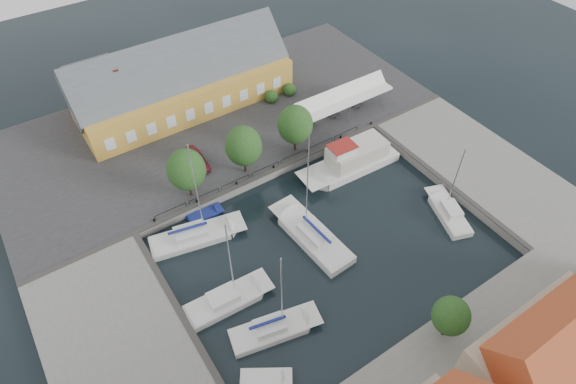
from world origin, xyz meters
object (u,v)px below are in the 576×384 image
object	(u,v)px
car_silver	(271,52)
launch_sw	(265,380)
tent_canopy	(342,98)
car_red	(195,159)
trawler	(352,161)
west_boat_a	(196,237)
west_boat_d	(273,330)
warehouse	(178,83)
center_sailboat	(312,236)
east_boat_c	(448,213)
launch_nw	(205,216)
west_boat_c	(227,301)

from	to	relation	value
car_silver	launch_sw	bearing A→B (deg)	137.21
tent_canopy	launch_sw	distance (m)	36.60
car_red	trawler	distance (m)	18.65
tent_canopy	car_silver	xyz separation A→B (m)	(0.41, 17.95, -2.09)
trawler	tent_canopy	bearing A→B (deg)	60.82
west_boat_a	west_boat_d	xyz separation A→B (m)	(1.12, -13.56, 0.00)
warehouse	west_boat_d	bearing A→B (deg)	-101.90
center_sailboat	trawler	xyz separation A→B (m)	(10.37, 6.33, 0.65)
west_boat_a	launch_sw	bearing A→B (deg)	-96.20
car_red	west_boat_d	xyz separation A→B (m)	(-3.66, -22.95, -1.51)
launch_sw	car_red	bearing A→B (deg)	75.88
east_boat_c	launch_sw	size ratio (longest dim) A/B	2.12
car_silver	trawler	bearing A→B (deg)	159.28
trawler	launch_nw	distance (m)	18.60
east_boat_c	tent_canopy	bearing A→B (deg)	88.68
tent_canopy	launch_nw	bearing A→B (deg)	-166.77
car_silver	west_boat_d	xyz separation A→B (m)	(-24.39, -39.11, -1.32)
launch_sw	center_sailboat	bearing A→B (deg)	40.00
tent_canopy	trawler	size ratio (longest dim) A/B	1.06
car_silver	car_red	world-z (taller)	car_red
trawler	east_boat_c	xyz separation A→B (m)	(4.05, -11.92, -0.76)
west_boat_c	west_boat_d	world-z (taller)	west_boat_c
tent_canopy	warehouse	bearing A→B (deg)	140.14
car_red	west_boat_c	world-z (taller)	west_boat_c
car_red	east_boat_c	bearing A→B (deg)	-48.85
west_boat_c	launch_nw	xyz separation A→B (m)	(3.10, 10.84, -0.17)
warehouse	car_red	distance (m)	12.90
west_boat_a	west_boat_c	bearing A→B (deg)	-95.92
tent_canopy	car_silver	world-z (taller)	tent_canopy
west_boat_d	tent_canopy	bearing A→B (deg)	41.43
car_silver	east_boat_c	size ratio (longest dim) A/B	0.36
tent_canopy	launch_nw	world-z (taller)	tent_canopy
car_red	trawler	xyz separation A→B (m)	(15.81, -9.86, -0.76)
warehouse	trawler	size ratio (longest dim) A/B	2.17
trawler	west_boat_d	world-z (taller)	west_boat_d
east_boat_c	car_red	bearing A→B (deg)	132.36
center_sailboat	east_boat_c	distance (m)	15.46
car_red	center_sailboat	distance (m)	17.14
west_boat_a	launch_sw	xyz separation A→B (m)	(-1.84, -16.92, -0.18)
west_boat_a	launch_nw	bearing A→B (deg)	45.21
center_sailboat	west_boat_d	size ratio (longest dim) A/B	1.31
east_boat_c	west_boat_d	bearing A→B (deg)	-177.14
trawler	west_boat_c	world-z (taller)	west_boat_c
car_red	west_boat_a	xyz separation A→B (m)	(-4.78, -9.39, -1.51)
east_boat_c	launch_sw	world-z (taller)	east_boat_c
warehouse	launch_sw	xyz separation A→B (m)	(-10.34, -38.38, -4.34)
tent_canopy	car_silver	size ratio (longest dim) A/B	4.02
center_sailboat	launch_sw	bearing A→B (deg)	-140.00
west_boat_c	trawler	bearing A→B (deg)	20.78
launch_nw	west_boat_c	bearing A→B (deg)	-105.96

